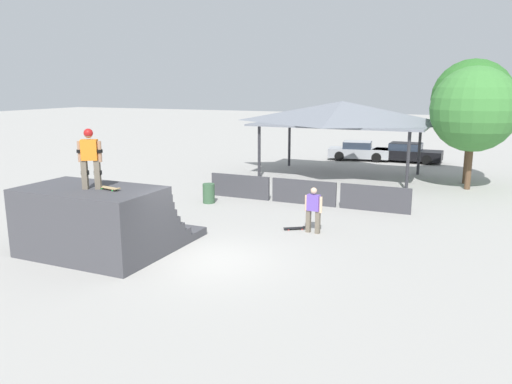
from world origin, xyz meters
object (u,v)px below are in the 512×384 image
(skater_on_deck, at_px, (90,155))
(parked_car_black, at_px, (407,153))
(skateboard_on_deck, at_px, (110,188))
(tree_far_back, at_px, (474,109))
(bystander_walking, at_px, (313,208))
(tree_beside_pavilion, at_px, (472,100))
(parked_car_silver, at_px, (358,151))
(skateboard_on_ground, at_px, (296,228))
(trash_bin, at_px, (209,193))

(skater_on_deck, height_order, parked_car_black, skater_on_deck)
(skateboard_on_deck, distance_m, tree_far_back, 17.84)
(tree_far_back, relative_size, parked_car_black, 1.34)
(skater_on_deck, bearing_deg, bystander_walking, 18.53)
(tree_beside_pavilion, distance_m, parked_car_silver, 9.99)
(tree_beside_pavilion, relative_size, parked_car_silver, 1.50)
(skateboard_on_ground, relative_size, trash_bin, 0.93)
(skateboard_on_deck, relative_size, bystander_walking, 0.50)
(parked_car_silver, bearing_deg, bystander_walking, -90.14)
(skateboard_on_ground, distance_m, parked_car_silver, 17.87)
(skater_on_deck, bearing_deg, trash_bin, 67.26)
(tree_far_back, bearing_deg, skater_on_deck, -122.91)
(skater_on_deck, height_order, skateboard_on_ground, skater_on_deck)
(tree_far_back, xyz_separation_m, parked_car_silver, (-7.14, 7.66, -3.30))
(skater_on_deck, bearing_deg, parked_car_silver, 57.81)
(skater_on_deck, bearing_deg, tree_beside_pavilion, 34.55)
(skateboard_on_ground, relative_size, tree_far_back, 0.13)
(parked_car_black, bearing_deg, parked_car_silver, -171.23)
(parked_car_silver, bearing_deg, tree_far_back, -54.98)
(skateboard_on_deck, xyz_separation_m, parked_car_black, (5.31, 23.23, -1.52))
(bystander_walking, height_order, trash_bin, bystander_walking)
(skater_on_deck, relative_size, skateboard_on_ground, 2.22)
(skater_on_deck, height_order, parked_car_silver, skater_on_deck)
(tree_beside_pavilion, bearing_deg, parked_car_silver, 138.97)
(trash_bin, bearing_deg, tree_beside_pavilion, 42.89)
(skater_on_deck, height_order, tree_beside_pavilion, tree_beside_pavilion)
(skateboard_on_deck, bearing_deg, skateboard_on_ground, 63.19)
(tree_beside_pavilion, bearing_deg, tree_far_back, -84.74)
(parked_car_silver, bearing_deg, tree_beside_pavilion, -49.00)
(tree_far_back, height_order, parked_car_black, tree_far_back)
(tree_beside_pavilion, bearing_deg, skateboard_on_deck, -118.71)
(skateboard_on_deck, relative_size, tree_beside_pavilion, 0.13)
(skateboard_on_deck, height_order, parked_car_black, skateboard_on_deck)
(tree_beside_pavilion, height_order, parked_car_silver, tree_beside_pavilion)
(bystander_walking, bearing_deg, skater_on_deck, 49.48)
(bystander_walking, height_order, parked_car_silver, bystander_walking)
(skater_on_deck, height_order, trash_bin, skater_on_deck)
(skateboard_on_deck, distance_m, tree_beside_pavilion, 19.17)
(skater_on_deck, xyz_separation_m, tree_far_back, (9.85, 15.23, 0.83))
(tree_far_back, distance_m, trash_bin, 13.29)
(tree_beside_pavilion, relative_size, parked_car_black, 1.42)
(bystander_walking, xyz_separation_m, tree_beside_pavilion, (4.54, 11.81, 3.43))
(skater_on_deck, distance_m, tree_beside_pavilion, 19.44)
(parked_car_black, bearing_deg, skateboard_on_ground, -93.44)
(tree_beside_pavilion, bearing_deg, skater_on_deck, -120.02)
(parked_car_black, bearing_deg, bystander_walking, -91.32)
(bystander_walking, distance_m, trash_bin, 6.07)
(skater_on_deck, relative_size, parked_car_black, 0.39)
(tree_beside_pavilion, bearing_deg, parked_car_black, 120.46)
(trash_bin, bearing_deg, skateboard_on_ground, -25.76)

